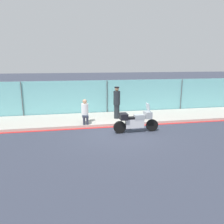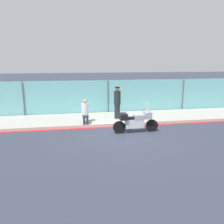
% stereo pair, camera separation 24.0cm
% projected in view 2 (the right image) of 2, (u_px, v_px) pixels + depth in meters
% --- Properties ---
extents(ground_plane, '(120.00, 120.00, 0.00)m').
position_uv_depth(ground_plane, '(121.00, 133.00, 10.77)').
color(ground_plane, '#333847').
extents(sidewalk, '(39.58, 2.89, 0.15)m').
position_uv_depth(sidewalk, '(112.00, 118.00, 13.32)').
color(sidewalk, '#ADA89E').
rests_on(sidewalk, ground_plane).
extents(curb_paint_stripe, '(39.58, 0.18, 0.01)m').
position_uv_depth(curb_paint_stripe, '(116.00, 127.00, 11.86)').
color(curb_paint_stripe, red).
rests_on(curb_paint_stripe, ground_plane).
extents(storefront_fence, '(37.60, 0.17, 2.27)m').
position_uv_depth(storefront_fence, '(108.00, 97.00, 14.55)').
color(storefront_fence, '#6BB2B7').
rests_on(storefront_fence, ground_plane).
extents(motorcycle, '(2.30, 0.51, 1.45)m').
position_uv_depth(motorcycle, '(135.00, 121.00, 10.80)').
color(motorcycle, black).
rests_on(motorcycle, ground_plane).
extents(officer_standing, '(0.39, 0.39, 1.89)m').
position_uv_depth(officer_standing, '(117.00, 102.00, 12.85)').
color(officer_standing, '#1E2328').
rests_on(officer_standing, sidewalk).
extents(person_seated_on_curb, '(0.39, 0.68, 1.32)m').
position_uv_depth(person_seated_on_curb, '(85.00, 110.00, 11.94)').
color(person_seated_on_curb, '#2D3342').
rests_on(person_seated_on_curb, sidewalk).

